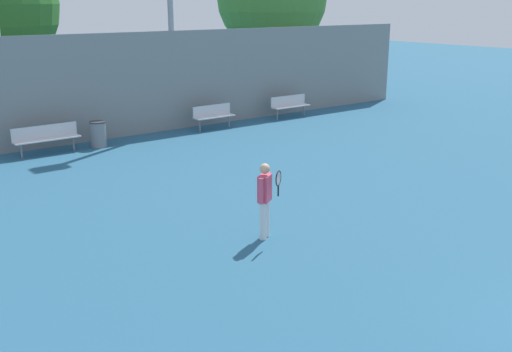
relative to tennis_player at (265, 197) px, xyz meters
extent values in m
cylinder|color=silver|center=(-0.08, -0.04, -0.47)|extent=(0.14, 0.14, 0.78)
cylinder|color=silver|center=(0.07, 0.06, -0.47)|extent=(0.14, 0.14, 0.78)
cube|color=#DB4C6B|center=(-0.01, 0.01, 0.18)|extent=(0.38, 0.34, 0.53)
cylinder|color=#DB4C6B|center=(-0.19, -0.11, 0.19)|extent=(0.10, 0.10, 0.52)
cylinder|color=#DB4C6B|center=(0.18, 0.12, 0.19)|extent=(0.10, 0.10, 0.52)
sphere|color=#DBAD89|center=(-0.01, 0.01, 0.58)|extent=(0.21, 0.21, 0.21)
cylinder|color=black|center=(0.14, -0.23, 0.16)|extent=(0.03, 0.03, 0.22)
torus|color=black|center=(0.14, -0.23, 0.41)|extent=(0.28, 0.19, 0.31)
cylinder|color=silver|center=(0.14, -0.23, 0.41)|extent=(0.23, 0.15, 0.27)
cube|color=silver|center=(-1.07, 9.50, -0.39)|extent=(2.04, 0.40, 0.04)
cylinder|color=gray|center=(-1.89, 9.50, -0.64)|extent=(0.06, 0.06, 0.45)
cylinder|color=gray|center=(-0.26, 9.50, -0.64)|extent=(0.06, 0.06, 0.45)
cube|color=silver|center=(-1.07, 9.68, -0.17)|extent=(2.04, 0.04, 0.40)
cube|color=silver|center=(8.88, 9.50, -0.39)|extent=(1.78, 0.40, 0.04)
cylinder|color=gray|center=(8.16, 9.50, -0.64)|extent=(0.06, 0.06, 0.45)
cylinder|color=gray|center=(9.59, 9.50, -0.64)|extent=(0.06, 0.06, 0.45)
cube|color=silver|center=(8.88, 9.68, -0.17)|extent=(1.78, 0.04, 0.40)
cube|color=silver|center=(5.14, 9.50, -0.39)|extent=(1.63, 0.40, 0.04)
cylinder|color=gray|center=(4.49, 9.50, -0.64)|extent=(0.06, 0.06, 0.45)
cylinder|color=gray|center=(5.79, 9.50, -0.64)|extent=(0.06, 0.06, 0.45)
cube|color=silver|center=(5.14, 9.68, -0.17)|extent=(1.63, 0.04, 0.40)
cylinder|color=#939399|center=(4.04, 10.52, 3.18)|extent=(0.20, 0.20, 8.08)
cylinder|color=gray|center=(0.57, 9.46, -0.46)|extent=(0.51, 0.51, 0.80)
cylinder|color=#333338|center=(0.57, 9.46, -0.04)|extent=(0.53, 0.53, 0.04)
cube|color=gray|center=(1.41, 10.39, 0.92)|extent=(28.65, 0.06, 3.57)
cylinder|color=brown|center=(11.93, 14.55, 0.47)|extent=(0.42, 0.42, 2.67)
camera|label=1|loc=(-6.98, -8.77, 3.70)|focal=42.00mm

